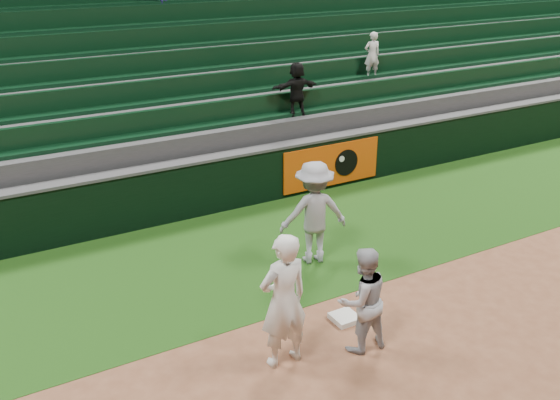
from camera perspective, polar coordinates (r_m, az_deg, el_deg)
The scene contains 8 objects.
ground at distance 9.70m, azimuth 6.52°, elevation -11.80°, with size 70.00×70.00×0.00m, color brown.
foul_grass at distance 11.89m, azimuth -1.96°, elevation -4.70°, with size 36.00×4.20×0.01m, color #15380E.
first_base at distance 9.90m, azimuth 5.94°, elevation -10.66°, with size 0.39×0.39×0.09m, color silver.
first_baseman at distance 8.48m, azimuth 0.33°, elevation -9.19°, with size 0.72×0.47×1.98m, color white.
baserunner at distance 8.94m, azimuth 7.53°, elevation -9.05°, with size 0.78×0.60×1.59m, color #A8ABB3.
base_coach at distance 11.16m, azimuth 3.12°, elevation -1.16°, with size 1.24×0.71×1.91m, color #9597A1.
field_wall at distance 13.46m, azimuth -6.27°, elevation 1.49°, with size 36.00×0.45×1.25m.
stadium_seating at distance 16.52m, azimuth -11.88°, elevation 9.03°, with size 36.00×5.95×5.03m.
Camera 1 is at (-4.86, -6.37, 5.47)m, focal length 40.00 mm.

